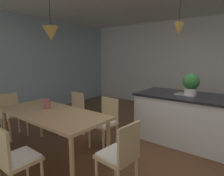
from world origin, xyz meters
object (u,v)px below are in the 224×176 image
at_px(chair_window_end, 12,114).
at_px(dining_table, 52,116).
at_px(chair_kitchen_end, 120,154).
at_px(chair_near_right, 15,158).
at_px(chair_far_left, 73,112).
at_px(kitchen_island, 197,120).
at_px(chair_far_right, 105,121).
at_px(potted_plant_on_island, 191,84).
at_px(vase_on_dining_table, 47,104).

bearing_deg(chair_window_end, dining_table, 0.03).
bearing_deg(chair_kitchen_end, chair_near_right, -138.45).
height_order(dining_table, chair_far_left, chair_far_left).
height_order(chair_kitchen_end, kitchen_island, kitchen_island).
bearing_deg(kitchen_island, chair_far_right, -139.12).
xyz_separation_m(chair_kitchen_end, potted_plant_on_island, (0.24, 1.90, 0.64)).
relative_size(chair_window_end, vase_on_dining_table, 5.23).
bearing_deg(vase_on_dining_table, chair_far_left, 106.01).
xyz_separation_m(chair_window_end, chair_near_right, (1.74, -0.79, 0.00)).
bearing_deg(vase_on_dining_table, kitchen_island, 43.61).
relative_size(chair_window_end, chair_far_right, 1.00).
xyz_separation_m(dining_table, chair_near_right, (0.42, -0.79, -0.20)).
xyz_separation_m(chair_near_right, potted_plant_on_island, (1.13, 2.69, 0.64)).
height_order(dining_table, chair_far_right, chair_far_right).
relative_size(chair_kitchen_end, chair_near_right, 1.00).
relative_size(chair_far_left, chair_near_right, 1.00).
bearing_deg(chair_far_right, kitchen_island, 40.88).
height_order(chair_near_right, vase_on_dining_table, vase_on_dining_table).
xyz_separation_m(chair_far_left, chair_near_right, (0.85, -1.59, 0.00)).
bearing_deg(chair_window_end, chair_near_right, -24.49).
xyz_separation_m(chair_near_right, vase_on_dining_table, (-0.64, 0.86, 0.36)).
xyz_separation_m(dining_table, vase_on_dining_table, (-0.21, 0.07, 0.15)).
relative_size(chair_window_end, chair_far_left, 1.00).
bearing_deg(chair_kitchen_end, kitchen_island, 78.49).
height_order(dining_table, potted_plant_on_island, potted_plant_on_island).
relative_size(chair_window_end, kitchen_island, 0.40).
relative_size(chair_far_right, chair_near_right, 1.00).
height_order(chair_kitchen_end, chair_far_left, same).
distance_m(dining_table, vase_on_dining_table, 0.27).
height_order(chair_near_right, kitchen_island, kitchen_island).
bearing_deg(chair_far_right, chair_near_right, -90.12).
xyz_separation_m(chair_far_right, kitchen_island, (1.27, 1.10, -0.01)).
xyz_separation_m(chair_window_end, chair_far_right, (1.74, 0.79, 0.00)).
height_order(chair_window_end, potted_plant_on_island, potted_plant_on_island).
bearing_deg(potted_plant_on_island, chair_window_end, -146.54).
bearing_deg(chair_far_left, chair_far_right, 0.01).
distance_m(chair_far_right, chair_near_right, 1.59).
distance_m(chair_window_end, kitchen_island, 3.56).
xyz_separation_m(chair_kitchen_end, chair_far_right, (-0.89, 0.80, 0.00)).
height_order(potted_plant_on_island, vase_on_dining_table, potted_plant_on_island).
distance_m(chair_far_left, potted_plant_on_island, 2.35).
bearing_deg(chair_kitchen_end, vase_on_dining_table, 177.18).
relative_size(chair_kitchen_end, chair_far_right, 1.00).
relative_size(chair_kitchen_end, kitchen_island, 0.40).
bearing_deg(chair_far_left, dining_table, -62.03).
relative_size(chair_window_end, potted_plant_on_island, 2.17).
height_order(kitchen_island, potted_plant_on_island, potted_plant_on_island).
bearing_deg(dining_table, kitchen_island, 48.08).
relative_size(chair_near_right, potted_plant_on_island, 2.17).
bearing_deg(vase_on_dining_table, chair_window_end, -176.28).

